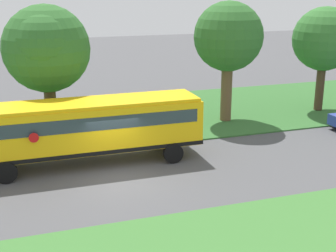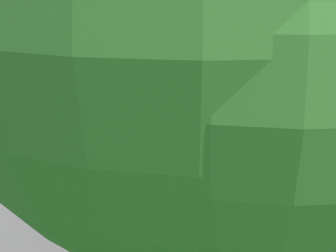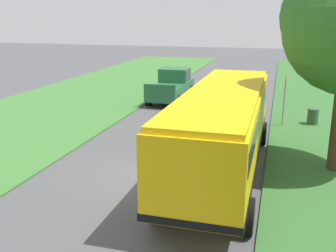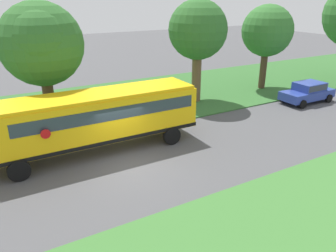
# 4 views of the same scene
# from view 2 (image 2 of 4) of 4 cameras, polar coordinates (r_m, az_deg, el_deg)

# --- Properties ---
(ground_plane) EXTENTS (120.00, 120.00, 0.00)m
(ground_plane) POSITION_cam_2_polar(r_m,az_deg,el_deg) (16.33, -4.73, -2.88)
(ground_plane) COLOR #4C4C4F
(school_bus) EXTENTS (2.84, 12.42, 3.16)m
(school_bus) POSITION_cam_2_polar(r_m,az_deg,el_deg) (15.29, 4.85, 3.24)
(school_bus) COLOR yellow
(school_bus) RESTS_ON ground
(pickup_truck) EXTENTS (2.28, 5.40, 2.10)m
(pickup_truck) POSITION_cam_2_polar(r_m,az_deg,el_deg) (28.25, 6.63, 8.22)
(pickup_truck) COLOR #236038
(pickup_truck) RESTS_ON ground
(oak_tree_roadside_mid) EXTENTS (4.39, 4.32, 7.61)m
(oak_tree_roadside_mid) POSITION_cam_2_polar(r_m,az_deg,el_deg) (3.95, 4.72, 11.02)
(oak_tree_roadside_mid) COLOR brown
(oak_tree_roadside_mid) RESTS_ON ground
(stop_sign) EXTENTS (0.08, 0.68, 2.74)m
(stop_sign) POSITION_cam_2_polar(r_m,az_deg,el_deg) (21.28, 18.98, 5.99)
(stop_sign) COLOR gray
(stop_sign) RESTS_ON ground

